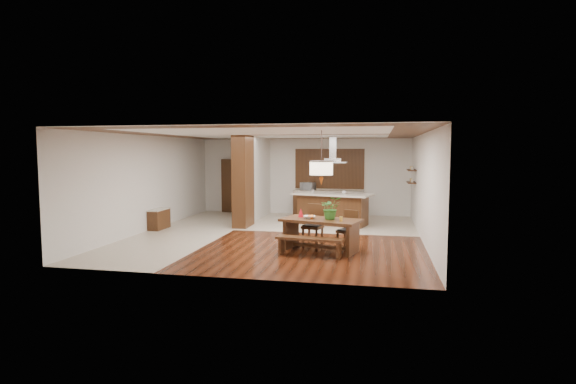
% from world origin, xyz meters
% --- Properties ---
extents(room_shell, '(9.00, 9.04, 2.92)m').
position_xyz_m(room_shell, '(0.00, 0.00, 2.06)').
color(room_shell, black).
rests_on(room_shell, ground).
extents(tile_hallway, '(2.50, 9.00, 0.01)m').
position_xyz_m(tile_hallway, '(-2.75, 0.00, 0.01)').
color(tile_hallway, beige).
rests_on(tile_hallway, ground).
extents(tile_kitchen, '(5.50, 4.00, 0.01)m').
position_xyz_m(tile_kitchen, '(1.25, 2.50, 0.01)').
color(tile_kitchen, beige).
rests_on(tile_kitchen, ground).
extents(soffit_band, '(8.00, 9.00, 0.02)m').
position_xyz_m(soffit_band, '(0.00, 0.00, 2.88)').
color(soffit_band, '#3A1F0E').
rests_on(soffit_band, room_shell).
extents(partition_pier, '(0.45, 1.00, 2.90)m').
position_xyz_m(partition_pier, '(-1.40, 1.20, 1.45)').
color(partition_pier, black).
rests_on(partition_pier, ground).
extents(partition_stub, '(0.18, 2.40, 2.90)m').
position_xyz_m(partition_stub, '(-1.40, 3.30, 1.45)').
color(partition_stub, silver).
rests_on(partition_stub, ground).
extents(hallway_console, '(0.37, 0.88, 0.63)m').
position_xyz_m(hallway_console, '(-3.81, 0.20, 0.32)').
color(hallway_console, black).
rests_on(hallway_console, ground).
extents(hallway_doorway, '(1.10, 0.20, 2.10)m').
position_xyz_m(hallway_doorway, '(-2.70, 4.40, 1.05)').
color(hallway_doorway, black).
rests_on(hallway_doorway, ground).
extents(rear_counter, '(2.60, 0.62, 0.95)m').
position_xyz_m(rear_counter, '(1.00, 4.20, 0.48)').
color(rear_counter, black).
rests_on(rear_counter, ground).
extents(kitchen_window, '(2.60, 0.08, 1.50)m').
position_xyz_m(kitchen_window, '(1.00, 4.46, 1.75)').
color(kitchen_window, '#965C2D').
rests_on(kitchen_window, room_shell).
extents(shelf_lower, '(0.26, 0.90, 0.04)m').
position_xyz_m(shelf_lower, '(3.87, 2.60, 1.40)').
color(shelf_lower, black).
rests_on(shelf_lower, room_shell).
extents(shelf_upper, '(0.26, 0.90, 0.04)m').
position_xyz_m(shelf_upper, '(3.87, 2.60, 1.80)').
color(shelf_upper, black).
rests_on(shelf_upper, room_shell).
extents(dining_table, '(2.05, 1.40, 0.78)m').
position_xyz_m(dining_table, '(1.48, -1.80, 0.57)').
color(dining_table, black).
rests_on(dining_table, ground).
extents(dining_bench, '(1.60, 0.55, 0.44)m').
position_xyz_m(dining_bench, '(1.30, -2.45, 0.22)').
color(dining_bench, black).
rests_on(dining_bench, ground).
extents(dining_chair_left, '(0.57, 0.57, 1.04)m').
position_xyz_m(dining_chair_left, '(1.18, -1.13, 0.52)').
color(dining_chair_left, black).
rests_on(dining_chair_left, ground).
extents(dining_chair_right, '(0.56, 0.56, 0.94)m').
position_xyz_m(dining_chair_right, '(2.08, -1.38, 0.47)').
color(dining_chair_right, black).
rests_on(dining_chair_right, ground).
extents(pendant_lantern, '(0.64, 0.64, 1.31)m').
position_xyz_m(pendant_lantern, '(1.48, -1.80, 2.25)').
color(pendant_lantern, '#FFE9C3').
rests_on(pendant_lantern, room_shell).
extents(foliage_plant, '(0.60, 0.56, 0.55)m').
position_xyz_m(foliage_plant, '(1.71, -1.82, 1.05)').
color(foliage_plant, '#2C6822').
rests_on(foliage_plant, dining_table).
extents(fruit_bowl, '(0.28, 0.28, 0.07)m').
position_xyz_m(fruit_bowl, '(1.20, -1.81, 0.81)').
color(fruit_bowl, beige).
rests_on(fruit_bowl, dining_table).
extents(napkin_cone, '(0.18, 0.18, 0.22)m').
position_xyz_m(napkin_cone, '(0.95, -1.59, 0.89)').
color(napkin_cone, '#AD0C15').
rests_on(napkin_cone, dining_table).
extents(gold_ornament, '(0.09, 0.09, 0.11)m').
position_xyz_m(gold_ornament, '(1.98, -2.07, 0.83)').
color(gold_ornament, gold).
rests_on(gold_ornament, dining_table).
extents(kitchen_island, '(2.72, 1.71, 1.04)m').
position_xyz_m(kitchen_island, '(1.36, 2.12, 0.53)').
color(kitchen_island, black).
rests_on(kitchen_island, ground).
extents(range_hood, '(0.90, 0.55, 0.87)m').
position_xyz_m(range_hood, '(1.36, 2.13, 2.46)').
color(range_hood, silver).
rests_on(range_hood, room_shell).
extents(island_cup, '(0.13, 0.13, 0.10)m').
position_xyz_m(island_cup, '(1.74, 1.99, 1.09)').
color(island_cup, silver).
rests_on(island_cup, kitchen_island).
extents(microwave, '(0.61, 0.52, 0.29)m').
position_xyz_m(microwave, '(0.21, 4.21, 1.09)').
color(microwave, silver).
rests_on(microwave, rear_counter).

